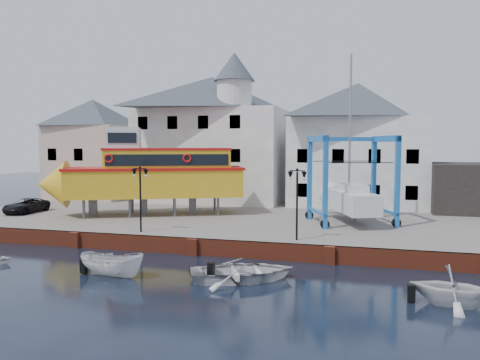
# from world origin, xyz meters

# --- Properties ---
(ground) EXTENTS (140.00, 140.00, 0.00)m
(ground) POSITION_xyz_m (0.00, 0.00, 0.00)
(ground) COLOR black
(ground) RESTS_ON ground
(hardstanding) EXTENTS (44.00, 22.00, 1.00)m
(hardstanding) POSITION_xyz_m (0.00, 11.00, 0.50)
(hardstanding) COLOR #645D55
(hardstanding) RESTS_ON ground
(quay_wall) EXTENTS (44.00, 0.47, 1.00)m
(quay_wall) POSITION_xyz_m (-0.00, 0.10, 0.50)
(quay_wall) COLOR maroon
(quay_wall) RESTS_ON ground
(building_pink) EXTENTS (8.00, 7.00, 10.30)m
(building_pink) POSITION_xyz_m (-18.00, 18.00, 6.15)
(building_pink) COLOR tan
(building_pink) RESTS_ON hardstanding
(building_white_main) EXTENTS (14.00, 8.30, 14.00)m
(building_white_main) POSITION_xyz_m (-4.87, 18.39, 7.34)
(building_white_main) COLOR #BDBDBD
(building_white_main) RESTS_ON hardstanding
(building_white_right) EXTENTS (12.00, 8.00, 11.20)m
(building_white_right) POSITION_xyz_m (9.00, 19.00, 6.60)
(building_white_right) COLOR #BDBDBD
(building_white_right) RESTS_ON hardstanding
(shed_dark) EXTENTS (8.00, 7.00, 4.00)m
(shed_dark) POSITION_xyz_m (19.00, 17.00, 3.00)
(shed_dark) COLOR black
(shed_dark) RESTS_ON hardstanding
(lamp_post_left) EXTENTS (1.12, 0.32, 4.20)m
(lamp_post_left) POSITION_xyz_m (-4.00, 1.20, 4.17)
(lamp_post_left) COLOR black
(lamp_post_left) RESTS_ON hardstanding
(lamp_post_right) EXTENTS (1.12, 0.32, 4.20)m
(lamp_post_right) POSITION_xyz_m (6.00, 1.20, 4.17)
(lamp_post_right) COLOR black
(lamp_post_right) RESTS_ON hardstanding
(tour_boat) EXTENTS (15.98, 9.86, 6.89)m
(tour_boat) POSITION_xyz_m (-7.15, 7.92, 4.25)
(tour_boat) COLOR #59595E
(tour_boat) RESTS_ON hardstanding
(travel_lift) EXTENTS (6.74, 8.07, 11.90)m
(travel_lift) POSITION_xyz_m (8.57, 8.81, 3.00)
(travel_lift) COLOR #1A55AB
(travel_lift) RESTS_ON hardstanding
(van) EXTENTS (2.09, 4.26, 1.16)m
(van) POSITION_xyz_m (-17.03, 6.45, 1.58)
(van) COLOR black
(van) RESTS_ON hardstanding
(motorboat_a) EXTENTS (3.68, 1.60, 1.39)m
(motorboat_a) POSITION_xyz_m (-2.30, -5.22, 0.00)
(motorboat_a) COLOR silver
(motorboat_a) RESTS_ON ground
(motorboat_b) EXTENTS (6.14, 5.41, 1.05)m
(motorboat_b) POSITION_xyz_m (4.13, -4.16, 0.00)
(motorboat_b) COLOR silver
(motorboat_b) RESTS_ON ground
(motorboat_c) EXTENTS (3.71, 3.31, 1.76)m
(motorboat_c) POSITION_xyz_m (13.36, -5.41, 0.00)
(motorboat_c) COLOR silver
(motorboat_c) RESTS_ON ground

